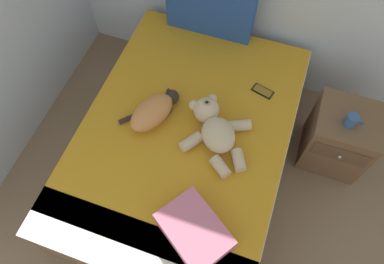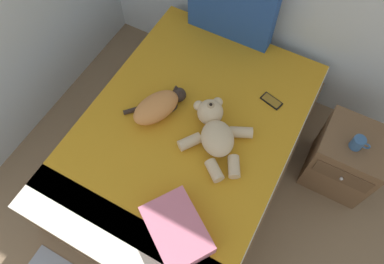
% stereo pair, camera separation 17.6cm
% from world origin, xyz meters
% --- Properties ---
extents(bed, '(1.40, 1.97, 0.56)m').
position_xyz_m(bed, '(1.30, 3.23, 0.28)').
color(bed, brown).
rests_on(bed, ground_plane).
extents(patterned_cushion, '(0.66, 0.12, 0.53)m').
position_xyz_m(patterned_cushion, '(1.17, 4.13, 0.83)').
color(patterned_cushion, '#264C99').
rests_on(patterned_cushion, bed).
extents(cat, '(0.36, 0.42, 0.15)m').
position_xyz_m(cat, '(1.07, 3.24, 0.63)').
color(cat, '#D18447').
rests_on(cat, bed).
extents(teddy_bear, '(0.48, 0.53, 0.18)m').
position_xyz_m(teddy_bear, '(1.49, 3.25, 0.64)').
color(teddy_bear, beige).
rests_on(teddy_bear, bed).
extents(cell_phone, '(0.16, 0.11, 0.01)m').
position_xyz_m(cell_phone, '(1.71, 3.69, 0.57)').
color(cell_phone, black).
rests_on(cell_phone, bed).
extents(throw_pillow, '(0.49, 0.45, 0.11)m').
position_xyz_m(throw_pillow, '(1.58, 2.60, 0.62)').
color(throw_pillow, '#D1728C').
rests_on(throw_pillow, bed).
extents(nightstand, '(0.44, 0.45, 0.54)m').
position_xyz_m(nightstand, '(2.34, 3.68, 0.27)').
color(nightstand, brown).
rests_on(nightstand, ground_plane).
extents(mug, '(0.12, 0.08, 0.09)m').
position_xyz_m(mug, '(2.32, 3.63, 0.59)').
color(mug, '#33598C').
rests_on(mug, nightstand).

